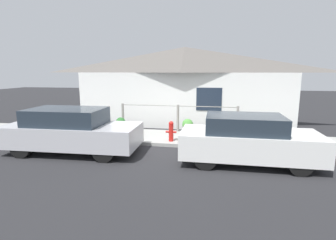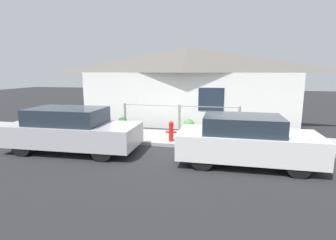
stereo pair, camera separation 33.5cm
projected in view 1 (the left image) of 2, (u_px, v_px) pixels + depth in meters
ground_plane at (169, 147)px, 9.10m from camera, size 60.00×60.00×0.00m
sidewalk at (174, 138)px, 10.11m from camera, size 24.00×2.10×0.12m
house at (184, 64)px, 12.31m from camera, size 10.20×2.23×3.72m
fence at (178, 117)px, 10.85m from camera, size 4.90×0.10×1.12m
car_left at (71, 131)px, 8.38m from camera, size 4.31×1.85×1.44m
car_right at (248, 140)px, 7.38m from camera, size 3.83×1.67×1.39m
fire_hydrant at (171, 131)px, 9.35m from camera, size 0.39×0.17×0.73m
potted_plant_near_hydrant at (188, 126)px, 10.54m from camera, size 0.44×0.44×0.59m
potted_plant_by_fence at (121, 123)px, 11.09m from camera, size 0.42×0.42×0.55m
potted_plant_corner at (222, 126)px, 10.18m from camera, size 0.49×0.49×0.65m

